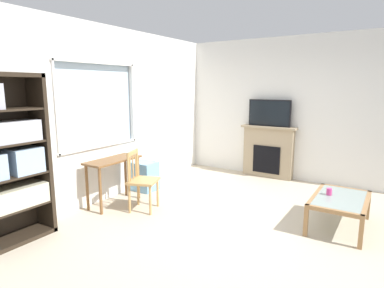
% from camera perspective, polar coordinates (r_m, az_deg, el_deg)
% --- Properties ---
extents(ground, '(6.03, 5.66, 0.02)m').
position_cam_1_polar(ground, '(4.51, 8.55, -14.01)').
color(ground, beige).
extents(wall_back_with_window, '(5.03, 0.15, 2.78)m').
position_cam_1_polar(wall_back_with_window, '(5.53, -13.50, 5.17)').
color(wall_back_with_window, silver).
rests_on(wall_back_with_window, ground).
extents(wall_right, '(0.12, 4.86, 2.78)m').
position_cam_1_polar(wall_right, '(6.57, 18.16, 5.88)').
color(wall_right, silver).
rests_on(wall_right, ground).
extents(bookshelf, '(0.90, 0.38, 1.99)m').
position_cam_1_polar(bookshelf, '(4.24, -30.50, -2.42)').
color(bookshelf, '#2D2319').
rests_on(bookshelf, ground).
extents(desk_under_window, '(0.91, 0.38, 0.73)m').
position_cam_1_polar(desk_under_window, '(5.12, -13.87, -4.14)').
color(desk_under_window, brown).
rests_on(desk_under_window, ground).
extents(wooden_chair, '(0.53, 0.52, 0.90)m').
position_cam_1_polar(wooden_chair, '(4.84, -9.07, -6.34)').
color(wooden_chair, tan).
rests_on(wooden_chair, ground).
extents(plastic_drawer_unit, '(0.35, 0.40, 0.51)m').
position_cam_1_polar(plastic_drawer_unit, '(5.78, -8.41, -5.70)').
color(plastic_drawer_unit, '#72ADDB').
rests_on(plastic_drawer_unit, ground).
extents(fireplace, '(0.26, 1.11, 1.05)m').
position_cam_1_polar(fireplace, '(6.68, 13.44, -1.31)').
color(fireplace, tan).
rests_on(fireplace, ground).
extents(tv, '(0.06, 0.85, 0.53)m').
position_cam_1_polar(tv, '(6.55, 13.68, 5.40)').
color(tv, black).
rests_on(tv, fireplace).
extents(coffee_table, '(1.04, 0.66, 0.41)m').
position_cam_1_polar(coffee_table, '(4.66, 24.92, -9.29)').
color(coffee_table, '#8C9E99').
rests_on(coffee_table, ground).
extents(sippy_cup, '(0.07, 0.07, 0.09)m').
position_cam_1_polar(sippy_cup, '(4.67, 23.31, -7.82)').
color(sippy_cup, '#DB3D84').
rests_on(sippy_cup, coffee_table).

